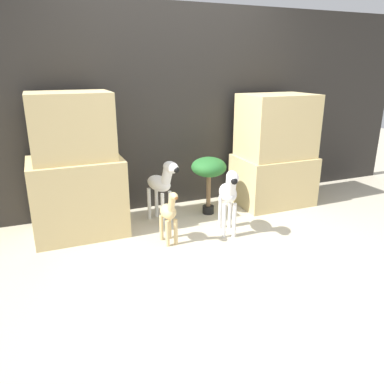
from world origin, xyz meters
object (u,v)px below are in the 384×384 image
(giraffe_figurine, at_px, (169,213))
(potted_palm_front, at_px, (209,169))
(zebra_left, at_px, (162,182))
(zebra_right, at_px, (229,192))

(giraffe_figurine, distance_m, potted_palm_front, 0.86)
(zebra_left, bearing_deg, potted_palm_front, 5.16)
(zebra_right, relative_size, potted_palm_front, 1.07)
(zebra_right, height_order, zebra_left, same)
(zebra_left, relative_size, giraffe_figurine, 1.28)
(zebra_right, xyz_separation_m, potted_palm_front, (0.06, 0.58, 0.07))
(zebra_left, relative_size, potted_palm_front, 1.07)
(zebra_right, relative_size, zebra_left, 1.00)
(zebra_right, bearing_deg, zebra_left, 132.23)
(giraffe_figurine, xyz_separation_m, potted_palm_front, (0.64, 0.54, 0.21))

